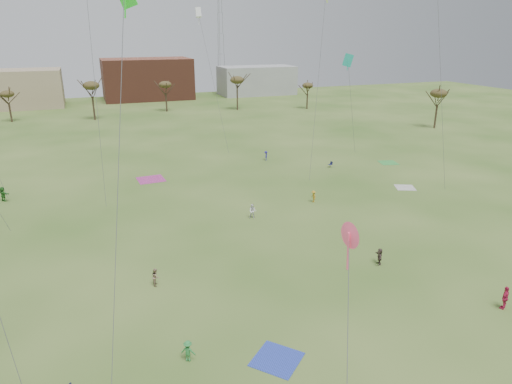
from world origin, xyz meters
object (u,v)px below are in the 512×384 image
object	(u,v)px
camp_chair_right	(330,166)
radio_tower	(220,33)
flyer_near_center	(188,351)
spectator_fore_a	(505,298)

from	to	relation	value
camp_chair_right	radio_tower	size ratio (longest dim) A/B	0.02
camp_chair_right	flyer_near_center	bearing A→B (deg)	-51.13
flyer_near_center	spectator_fore_a	distance (m)	23.53
flyer_near_center	spectator_fore_a	bearing A→B (deg)	-153.69
flyer_near_center	camp_chair_right	world-z (taller)	flyer_near_center
flyer_near_center	camp_chair_right	bearing A→B (deg)	-97.57
flyer_near_center	spectator_fore_a	size ratio (longest dim) A/B	0.78
spectator_fore_a	camp_chair_right	xyz separation A→B (m)	(6.57, 37.96, -0.67)
camp_chair_right	spectator_fore_a	bearing A→B (deg)	-20.66
spectator_fore_a	camp_chair_right	bearing A→B (deg)	-123.84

